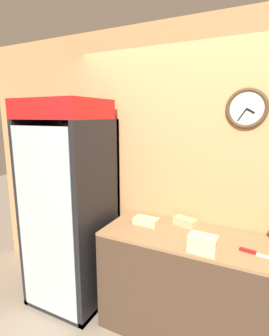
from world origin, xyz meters
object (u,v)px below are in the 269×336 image
object	(u,v)px
sandwich_flat_left	(185,222)
sandwich_flat_right	(146,221)
sandwich_stack_middle	(203,240)
chefs_knife	(255,253)
beverage_cooler	(73,194)
sandwich_stack_bottom	(203,248)

from	to	relation	value
sandwich_flat_left	sandwich_flat_right	size ratio (longest dim) A/B	1.01
sandwich_stack_middle	chefs_knife	bearing A→B (deg)	22.38
sandwich_flat_left	chefs_knife	world-z (taller)	sandwich_flat_left
beverage_cooler	sandwich_flat_right	world-z (taller)	beverage_cooler
sandwich_stack_bottom	sandwich_flat_left	distance (m)	0.48
beverage_cooler	sandwich_stack_middle	size ratio (longest dim) A/B	9.68
beverage_cooler	sandwich_flat_right	distance (m)	0.80
sandwich_stack_bottom	sandwich_flat_left	bearing A→B (deg)	120.73
beverage_cooler	sandwich_flat_left	world-z (taller)	beverage_cooler
sandwich_stack_middle	sandwich_stack_bottom	bearing A→B (deg)	0.00
beverage_cooler	sandwich_stack_middle	distance (m)	1.37
chefs_knife	sandwich_flat_right	bearing A→B (deg)	171.87
sandwich_flat_right	chefs_knife	size ratio (longest dim) A/B	0.75
sandwich_stack_middle	chefs_knife	world-z (taller)	sandwich_stack_middle
sandwich_flat_right	chefs_knife	distance (m)	0.92
beverage_cooler	sandwich_flat_left	distance (m)	1.13
sandwich_stack_bottom	sandwich_flat_left	world-z (taller)	sandwich_flat_left
beverage_cooler	sandwich_stack_middle	xyz separation A→B (m)	(1.35, -0.20, -0.10)
sandwich_stack_middle	sandwich_flat_right	size ratio (longest dim) A/B	0.94
beverage_cooler	chefs_knife	bearing A→B (deg)	-2.15
sandwich_flat_left	sandwich_flat_right	world-z (taller)	sandwich_flat_left
sandwich_flat_right	sandwich_stack_bottom	bearing A→B (deg)	-25.50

